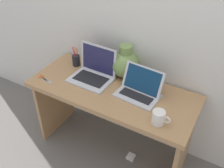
% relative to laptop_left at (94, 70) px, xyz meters
% --- Properties ---
extents(ground_plane, '(6.00, 6.00, 0.00)m').
position_rel_laptop_left_xyz_m(ground_plane, '(0.21, -0.07, -0.78)').
color(ground_plane, slate).
extents(back_wall, '(4.40, 0.04, 2.40)m').
position_rel_laptop_left_xyz_m(back_wall, '(0.21, 0.25, 0.42)').
color(back_wall, silver).
rests_on(back_wall, ground).
extents(desk, '(1.34, 0.56, 0.71)m').
position_rel_laptop_left_xyz_m(desk, '(0.21, -0.07, -0.23)').
color(desk, '#AD7F51').
rests_on(desk, ground).
extents(laptop_left, '(0.34, 0.27, 0.26)m').
position_rel_laptop_left_xyz_m(laptop_left, '(0.00, 0.00, 0.00)').
color(laptop_left, silver).
rests_on(laptop_left, desk).
extents(laptop_right, '(0.34, 0.24, 0.21)m').
position_rel_laptop_left_xyz_m(laptop_right, '(0.42, -0.02, -0.01)').
color(laptop_right, silver).
rests_on(laptop_right, desk).
extents(green_vase, '(0.23, 0.23, 0.28)m').
position_rel_laptop_left_xyz_m(green_vase, '(0.21, 0.15, 0.05)').
color(green_vase, '#75934C').
rests_on(green_vase, desk).
extents(coffee_mug, '(0.13, 0.09, 0.10)m').
position_rel_laptop_left_xyz_m(coffee_mug, '(0.66, -0.24, -0.02)').
color(coffee_mug, white).
rests_on(coffee_mug, desk).
extents(pen_cup, '(0.07, 0.07, 0.19)m').
position_rel_laptop_left_xyz_m(pen_cup, '(-0.24, 0.08, -0.02)').
color(pen_cup, black).
rests_on(pen_cup, desk).
extents(scissors, '(0.15, 0.06, 0.01)m').
position_rel_laptop_left_xyz_m(scissors, '(-0.36, -0.23, -0.07)').
color(scissors, '#B7B7BC').
rests_on(scissors, desk).
extents(power_brick, '(0.07, 0.07, 0.03)m').
position_rel_laptop_left_xyz_m(power_brick, '(0.41, -0.08, -0.76)').
color(power_brick, white).
rests_on(power_brick, ground).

